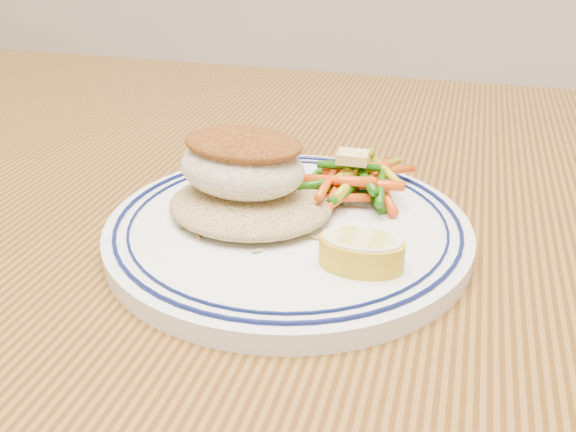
# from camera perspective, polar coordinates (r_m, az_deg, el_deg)

# --- Properties ---
(dining_table) EXTENTS (1.50, 0.90, 0.75)m
(dining_table) POSITION_cam_1_polar(r_m,az_deg,el_deg) (0.57, -3.57, -8.50)
(dining_table) COLOR #533110
(dining_table) RESTS_ON ground
(plate) EXTENTS (0.27, 0.27, 0.02)m
(plate) POSITION_cam_1_polar(r_m,az_deg,el_deg) (0.47, 0.00, -1.14)
(plate) COLOR white
(plate) RESTS_ON dining_table
(rice_pilaf) EXTENTS (0.12, 0.11, 0.02)m
(rice_pilaf) POSITION_cam_1_polar(r_m,az_deg,el_deg) (0.47, -3.35, 1.36)
(rice_pilaf) COLOR #9E844F
(rice_pilaf) RESTS_ON plate
(fish_fillet) EXTENTS (0.10, 0.08, 0.05)m
(fish_fillet) POSITION_cam_1_polar(r_m,az_deg,el_deg) (0.46, -4.09, 4.81)
(fish_fillet) COLOR beige
(fish_fillet) RESTS_ON rice_pilaf
(vegetable_pile) EXTENTS (0.10, 0.11, 0.03)m
(vegetable_pile) POSITION_cam_1_polar(r_m,az_deg,el_deg) (0.50, 5.61, 3.00)
(vegetable_pile) COLOR #1C570A
(vegetable_pile) RESTS_ON plate
(butter_pat) EXTENTS (0.02, 0.02, 0.01)m
(butter_pat) POSITION_cam_1_polar(r_m,az_deg,el_deg) (0.50, 5.79, 5.23)
(butter_pat) COLOR #DDCF6C
(butter_pat) RESTS_ON vegetable_pile
(lemon_wedge) EXTENTS (0.06, 0.05, 0.02)m
(lemon_wedge) POSITION_cam_1_polar(r_m,az_deg,el_deg) (0.41, 6.56, -3.02)
(lemon_wedge) COLOR gold
(lemon_wedge) RESTS_ON plate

